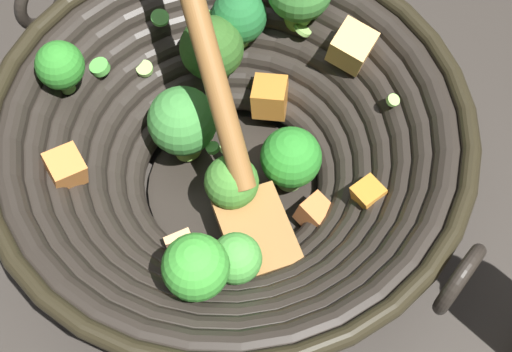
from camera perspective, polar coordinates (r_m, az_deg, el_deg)
The scene contains 2 objects.
ground_plane at distance 0.63m, azimuth -1.59°, elevation -1.16°, with size 4.00×4.00×0.00m, color #332D28.
wok at distance 0.57m, azimuth -1.76°, elevation 2.39°, with size 0.36×0.36×0.23m.
Camera 1 is at (-0.30, 0.00, 0.55)m, focal length 52.33 mm.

